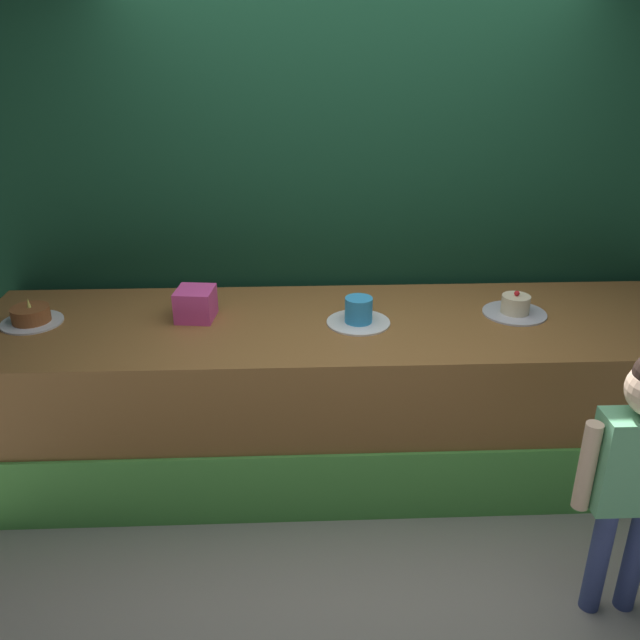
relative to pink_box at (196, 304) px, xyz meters
name	(u,v)px	position (x,y,z in m)	size (l,w,h in m)	color
ground_plane	(363,517)	(0.84, -0.57, -0.93)	(12.00, 12.00, 0.00)	gray
stage_platform	(356,393)	(0.84, -0.07, -0.51)	(3.93, 1.03, 0.85)	brown
curtain_backdrop	(350,165)	(0.84, 0.54, 0.60)	(4.40, 0.08, 3.07)	#113823
pink_box	(196,304)	(0.00, 0.00, 0.00)	(0.19, 0.20, 0.16)	#EA49A0
cake_left	(31,316)	(-0.84, -0.03, -0.04)	(0.31, 0.31, 0.14)	silver
cake_center	(359,313)	(0.84, -0.10, -0.03)	(0.33, 0.33, 0.14)	white
cake_right	(515,307)	(1.67, -0.02, -0.04)	(0.33, 0.33, 0.13)	silver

